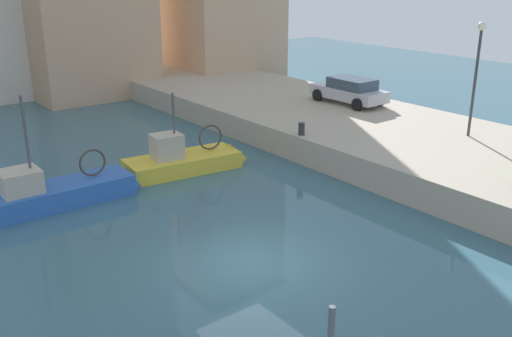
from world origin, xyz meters
name	(u,v)px	position (x,y,z in m)	size (l,w,h in m)	color
water_surface	(251,262)	(0.00, 0.00, 0.00)	(80.00, 80.00, 0.00)	#386070
quay_wall	(477,164)	(11.50, 0.00, 0.60)	(9.00, 56.00, 1.20)	#ADA08C
fishing_boat_blue	(59,202)	(-2.88, 7.69, 0.12)	(6.72, 1.88, 4.89)	#2D60B7
fishing_boat_yellow	(190,167)	(2.89, 8.03, 0.13)	(5.71, 2.47, 4.20)	gold
parked_car_silver	(350,90)	(13.43, 8.95, 1.91)	(2.00, 4.26, 1.38)	#B7B7BC
mooring_bollard_mid	(301,129)	(7.35, 6.00, 1.48)	(0.28, 0.28, 0.55)	#2D2D33
quay_streetlamp	(478,60)	(13.00, 1.47, 4.45)	(0.36, 0.36, 4.83)	#38383D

